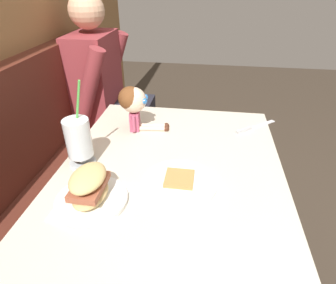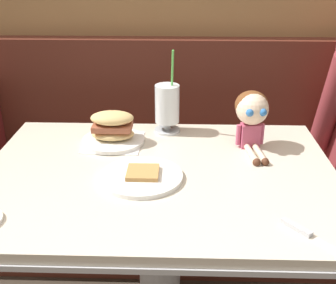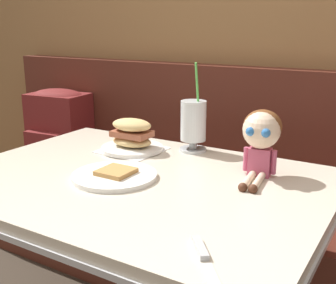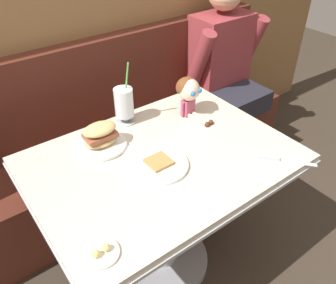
% 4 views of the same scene
% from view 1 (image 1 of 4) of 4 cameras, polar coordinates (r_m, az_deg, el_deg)
% --- Properties ---
extents(booth_bench, '(2.60, 0.48, 1.00)m').
position_cam_1_polar(booth_bench, '(1.48, -25.66, -16.35)').
color(booth_bench, '#512319').
rests_on(booth_bench, ground).
extents(diner_table, '(1.11, 0.81, 0.74)m').
position_cam_1_polar(diner_table, '(1.13, 0.27, -14.38)').
color(diner_table, beige).
rests_on(diner_table, ground).
extents(toast_plate, '(0.25, 0.25, 0.03)m').
position_cam_1_polar(toast_plate, '(0.95, 2.35, -8.11)').
color(toast_plate, white).
rests_on(toast_plate, diner_table).
extents(milkshake_glass, '(0.10, 0.10, 0.31)m').
position_cam_1_polar(milkshake_glass, '(1.04, -17.61, 0.37)').
color(milkshake_glass, silver).
rests_on(milkshake_glass, diner_table).
extents(sandwich_plate, '(0.22, 0.22, 0.12)m').
position_cam_1_polar(sandwich_plate, '(0.89, -15.49, -9.35)').
color(sandwich_plate, white).
rests_on(sandwich_plate, diner_table).
extents(butter_knife, '(0.16, 0.19, 0.01)m').
position_cam_1_polar(butter_knife, '(1.32, 16.13, 2.66)').
color(butter_knife, silver).
rests_on(butter_knife, diner_table).
extents(seated_doll, '(0.12, 0.22, 0.20)m').
position_cam_1_polar(seated_doll, '(1.23, -6.96, 7.95)').
color(seated_doll, '#B74C6B').
rests_on(seated_doll, diner_table).
extents(diner_patron, '(0.55, 0.48, 0.81)m').
position_cam_1_polar(diner_patron, '(1.94, -13.26, 12.22)').
color(diner_patron, maroon).
rests_on(diner_patron, booth_bench).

